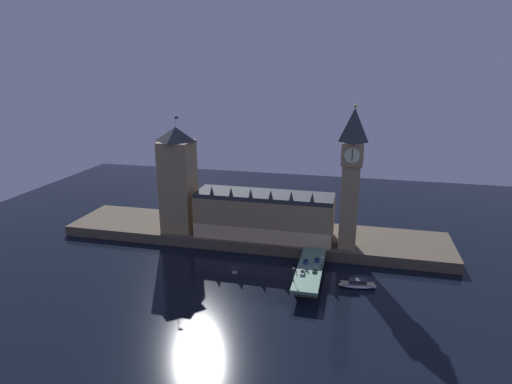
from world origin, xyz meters
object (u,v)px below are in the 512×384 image
at_px(boat_downstream, 358,284).
at_px(pedestrian_near_rail, 297,272).
at_px(pedestrian_mid_walk, 321,265).
at_px(clock_tower, 351,175).
at_px(street_lamp_mid, 322,261).
at_px(street_lamp_near, 294,273).
at_px(car_northbound_lead, 306,261).
at_px(car_southbound_trail, 317,260).
at_px(pedestrian_far_rail, 302,255).
at_px(victoria_tower, 178,179).
at_px(car_northbound_trail, 302,272).
at_px(car_southbound_lead, 315,270).

bearing_deg(boat_downstream, pedestrian_near_rail, -165.58).
height_order(pedestrian_mid_walk, boat_downstream, pedestrian_mid_walk).
xyz_separation_m(clock_tower, street_lamp_mid, (-10.27, -30.92, -34.21)).
xyz_separation_m(pedestrian_near_rail, street_lamp_near, (-0.40, -6.73, 3.20)).
relative_size(clock_tower, street_lamp_near, 11.15).
bearing_deg(boat_downstream, pedestrian_mid_walk, 170.74).
bearing_deg(car_northbound_lead, pedestrian_mid_walk, -22.18).
xyz_separation_m(pedestrian_near_rail, boat_downstream, (27.22, 7.00, -6.35)).
height_order(car_southbound_trail, pedestrian_far_rail, pedestrian_far_rail).
height_order(car_southbound_trail, street_lamp_near, street_lamp_near).
xyz_separation_m(car_northbound_lead, boat_downstream, (24.65, -5.91, -6.08)).
distance_m(victoria_tower, pedestrian_near_rail, 90.47).
bearing_deg(street_lamp_near, pedestrian_far_rail, 89.11).
bearing_deg(pedestrian_near_rail, pedestrian_mid_walk, 43.51).
height_order(victoria_tower, car_northbound_trail, victoria_tower).
xyz_separation_m(clock_tower, pedestrian_far_rail, (-20.96, -20.01, -37.24)).
bearing_deg(car_northbound_lead, car_southbound_trail, 28.79).
height_order(car_northbound_lead, car_southbound_lead, car_northbound_lead).
bearing_deg(street_lamp_mid, clock_tower, 71.62).
height_order(car_southbound_trail, street_lamp_mid, street_lamp_mid).
xyz_separation_m(victoria_tower, pedestrian_near_rail, (74.46, -43.15, -27.90)).
xyz_separation_m(pedestrian_mid_walk, boat_downstream, (16.93, -2.76, -6.37)).
distance_m(car_northbound_lead, car_northbound_trail, 11.99).
bearing_deg(pedestrian_near_rail, clock_tower, 61.69).
distance_m(car_southbound_lead, street_lamp_mid, 5.52).
xyz_separation_m(car_southbound_lead, pedestrian_far_rail, (-7.71, 14.27, 0.18)).
distance_m(clock_tower, victoria_tower, 95.96).
bearing_deg(pedestrian_far_rail, car_northbound_trail, -81.86).
bearing_deg(victoria_tower, pedestrian_near_rail, -30.09).
height_order(pedestrian_near_rail, pedestrian_mid_walk, pedestrian_mid_walk).
xyz_separation_m(clock_tower, street_lamp_near, (-21.36, -45.64, -33.96)).
bearing_deg(clock_tower, street_lamp_near, -115.08).
bearing_deg(car_southbound_lead, boat_downstream, 6.94).
relative_size(car_northbound_trail, car_southbound_trail, 1.08).
relative_size(clock_tower, pedestrian_far_rail, 45.12).
xyz_separation_m(car_northbound_lead, pedestrian_mid_walk, (7.71, -3.14, 0.29)).
xyz_separation_m(car_southbound_lead, street_lamp_near, (-8.11, -11.36, 3.47)).
distance_m(victoria_tower, street_lamp_near, 92.65).
distance_m(car_northbound_lead, street_lamp_mid, 10.01).
xyz_separation_m(car_northbound_lead, pedestrian_near_rail, (-2.57, -12.91, 0.26)).
bearing_deg(pedestrian_far_rail, car_southbound_lead, -61.61).
bearing_deg(victoria_tower, car_northbound_trail, -28.74).
xyz_separation_m(car_southbound_trail, street_lamp_mid, (2.97, -7.74, 3.19)).
height_order(clock_tower, pedestrian_near_rail, clock_tower).
xyz_separation_m(car_southbound_lead, boat_downstream, (19.51, 2.37, -6.08)).
xyz_separation_m(car_southbound_lead, street_lamp_mid, (2.97, 3.36, 3.22)).
bearing_deg(car_northbound_trail, boat_downstream, 13.87).
bearing_deg(pedestrian_far_rail, pedestrian_mid_walk, -41.62).
bearing_deg(victoria_tower, car_southbound_trail, -18.45).
height_order(car_northbound_lead, pedestrian_mid_walk, pedestrian_mid_walk).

